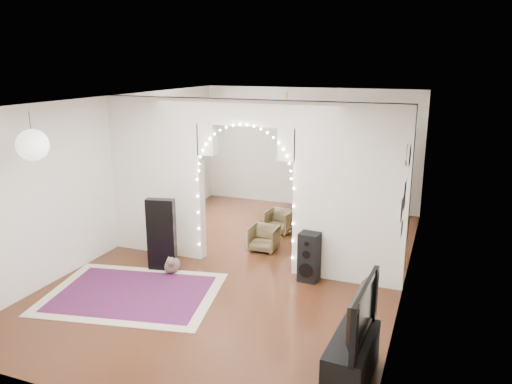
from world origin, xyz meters
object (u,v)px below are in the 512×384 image
(dining_chair_left, at_px, (264,238))
(dining_chair_right, at_px, (280,221))
(floor_speaker, at_px, (309,257))
(dining_table, at_px, (338,188))
(bookcase, at_px, (338,182))
(acoustic_guitar, at_px, (169,238))
(media_console, at_px, (351,360))

(dining_chair_left, bearing_deg, dining_chair_right, 91.22)
(dining_chair_left, xyz_separation_m, dining_chair_right, (-0.05, 1.00, 0.00))
(floor_speaker, height_order, dining_table, floor_speaker)
(bookcase, bearing_deg, dining_chair_left, -88.41)
(floor_speaker, bearing_deg, dining_table, 99.35)
(floor_speaker, relative_size, dining_table, 0.62)
(acoustic_guitar, xyz_separation_m, bookcase, (2.15, 3.28, 0.42))
(acoustic_guitar, relative_size, bookcase, 0.54)
(acoustic_guitar, bearing_deg, bookcase, 37.30)
(bookcase, bearing_deg, dining_table, -45.13)
(bookcase, distance_m, dining_chair_left, 2.53)
(floor_speaker, distance_m, media_console, 2.50)
(floor_speaker, height_order, dining_chair_right, floor_speaker)
(acoustic_guitar, distance_m, dining_table, 3.89)
(bookcase, relative_size, dining_table, 1.27)
(bookcase, xyz_separation_m, dining_table, (0.03, -0.08, -0.11))
(dining_table, bearing_deg, dining_chair_left, -113.38)
(acoustic_guitar, height_order, dining_table, acoustic_guitar)
(media_console, relative_size, dining_table, 0.80)
(bookcase, relative_size, dining_chair_left, 3.21)
(floor_speaker, xyz_separation_m, dining_chair_right, (-1.13, 1.95, -0.16))
(bookcase, relative_size, dining_chair_right, 3.18)
(media_console, relative_size, dining_chair_left, 2.03)
(media_console, xyz_separation_m, bookcase, (-1.37, 5.53, 0.54))
(acoustic_guitar, bearing_deg, dining_table, 36.27)
(acoustic_guitar, distance_m, dining_chair_left, 1.66)
(dining_table, height_order, dining_chair_left, dining_table)
(dining_table, bearing_deg, bookcase, 111.24)
(dining_table, distance_m, dining_chair_left, 2.45)
(media_console, distance_m, dining_table, 5.63)
(acoustic_guitar, bearing_deg, dining_chair_left, 15.27)
(dining_chair_left, bearing_deg, acoustic_guitar, -146.71)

